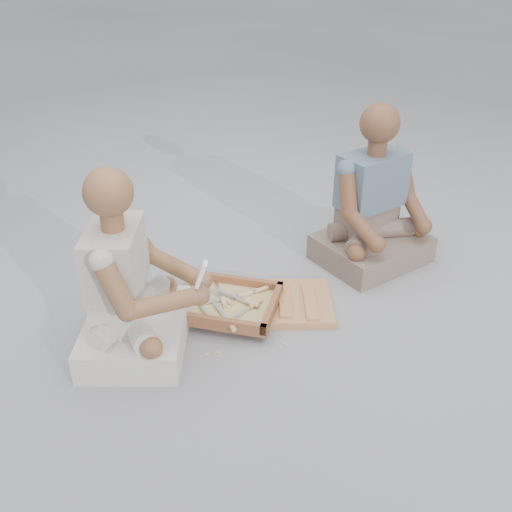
% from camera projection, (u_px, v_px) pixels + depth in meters
% --- Properties ---
extents(ground, '(60.00, 60.00, 0.00)m').
position_uv_depth(ground, '(252.00, 331.00, 2.48)').
color(ground, '#96979C').
rests_on(ground, ground).
extents(carved_panel, '(0.59, 0.45, 0.04)m').
position_uv_depth(carved_panel, '(273.00, 303.00, 2.63)').
color(carved_panel, '#9C6B3C').
rests_on(carved_panel, ground).
extents(tool_tray, '(0.47, 0.39, 0.06)m').
position_uv_depth(tool_tray, '(227.00, 303.00, 2.56)').
color(tool_tray, brown).
rests_on(tool_tray, carved_panel).
extents(chisel_0, '(0.14, 0.19, 0.02)m').
position_uv_depth(chisel_0, '(252.00, 306.00, 2.53)').
color(chisel_0, silver).
rests_on(chisel_0, tool_tray).
extents(chisel_1, '(0.19, 0.15, 0.02)m').
position_uv_depth(chisel_1, '(257.00, 291.00, 2.63)').
color(chisel_1, silver).
rests_on(chisel_1, tool_tray).
extents(chisel_2, '(0.14, 0.19, 0.02)m').
position_uv_depth(chisel_2, '(208.00, 315.00, 2.46)').
color(chisel_2, silver).
rests_on(chisel_2, tool_tray).
extents(chisel_3, '(0.11, 0.21, 0.02)m').
position_uv_depth(chisel_3, '(223.00, 301.00, 2.57)').
color(chisel_3, silver).
rests_on(chisel_3, tool_tray).
extents(chisel_4, '(0.21, 0.10, 0.02)m').
position_uv_depth(chisel_4, '(248.00, 302.00, 2.54)').
color(chisel_4, silver).
rests_on(chisel_4, tool_tray).
extents(chisel_5, '(0.20, 0.13, 0.02)m').
position_uv_depth(chisel_5, '(240.00, 295.00, 2.60)').
color(chisel_5, silver).
rests_on(chisel_5, tool_tray).
extents(chisel_6, '(0.18, 0.15, 0.02)m').
position_uv_depth(chisel_6, '(224.00, 299.00, 2.58)').
color(chisel_6, silver).
rests_on(chisel_6, tool_tray).
extents(chisel_7, '(0.14, 0.19, 0.02)m').
position_uv_depth(chisel_7, '(229.00, 323.00, 2.42)').
color(chisel_7, silver).
rests_on(chisel_7, tool_tray).
extents(wood_chip_0, '(0.02, 0.02, 0.00)m').
position_uv_depth(wood_chip_0, '(207.00, 320.00, 2.55)').
color(wood_chip_0, tan).
rests_on(wood_chip_0, ground).
extents(wood_chip_1, '(0.02, 0.02, 0.00)m').
position_uv_depth(wood_chip_1, '(218.00, 353.00, 2.35)').
color(wood_chip_1, tan).
rests_on(wood_chip_1, ground).
extents(wood_chip_2, '(0.02, 0.02, 0.00)m').
position_uv_depth(wood_chip_2, '(207.00, 354.00, 2.34)').
color(wood_chip_2, tan).
rests_on(wood_chip_2, ground).
extents(wood_chip_3, '(0.02, 0.02, 0.00)m').
position_uv_depth(wood_chip_3, '(193.00, 273.00, 2.88)').
color(wood_chip_3, tan).
rests_on(wood_chip_3, ground).
extents(wood_chip_4, '(0.02, 0.02, 0.00)m').
position_uv_depth(wood_chip_4, '(247.00, 303.00, 2.66)').
color(wood_chip_4, tan).
rests_on(wood_chip_4, ground).
extents(wood_chip_5, '(0.02, 0.02, 0.00)m').
position_uv_depth(wood_chip_5, '(303.00, 323.00, 2.53)').
color(wood_chip_5, tan).
rests_on(wood_chip_5, ground).
extents(wood_chip_6, '(0.02, 0.02, 0.00)m').
position_uv_depth(wood_chip_6, '(295.00, 280.00, 2.83)').
color(wood_chip_6, tan).
rests_on(wood_chip_6, ground).
extents(wood_chip_7, '(0.02, 0.02, 0.00)m').
position_uv_depth(wood_chip_7, '(149.00, 328.00, 2.49)').
color(wood_chip_7, tan).
rests_on(wood_chip_7, ground).
extents(wood_chip_8, '(0.02, 0.02, 0.00)m').
position_uv_depth(wood_chip_8, '(285.00, 344.00, 2.40)').
color(wood_chip_8, tan).
rests_on(wood_chip_8, ground).
extents(wood_chip_9, '(0.02, 0.02, 0.00)m').
position_uv_depth(wood_chip_9, '(307.00, 293.00, 2.73)').
color(wood_chip_9, tan).
rests_on(wood_chip_9, ground).
extents(wood_chip_10, '(0.02, 0.02, 0.00)m').
position_uv_depth(wood_chip_10, '(249.00, 302.00, 2.66)').
color(wood_chip_10, tan).
rests_on(wood_chip_10, ground).
extents(wood_chip_11, '(0.02, 0.02, 0.00)m').
position_uv_depth(wood_chip_11, '(277.00, 305.00, 2.65)').
color(wood_chip_11, tan).
rests_on(wood_chip_11, ground).
extents(wood_chip_12, '(0.02, 0.02, 0.00)m').
position_uv_depth(wood_chip_12, '(253.00, 321.00, 2.54)').
color(wood_chip_12, tan).
rests_on(wood_chip_12, ground).
extents(wood_chip_13, '(0.02, 0.02, 0.00)m').
position_uv_depth(wood_chip_13, '(174.00, 309.00, 2.62)').
color(wood_chip_13, tan).
rests_on(wood_chip_13, ground).
extents(wood_chip_14, '(0.02, 0.02, 0.00)m').
position_uv_depth(wood_chip_14, '(182.00, 314.00, 2.59)').
color(wood_chip_14, tan).
rests_on(wood_chip_14, ground).
extents(wood_chip_15, '(0.02, 0.02, 0.00)m').
position_uv_depth(wood_chip_15, '(215.00, 322.00, 2.53)').
color(wood_chip_15, tan).
rests_on(wood_chip_15, ground).
extents(craftsman, '(0.56, 0.56, 0.79)m').
position_uv_depth(craftsman, '(130.00, 291.00, 2.27)').
color(craftsman, silver).
rests_on(craftsman, ground).
extents(companion, '(0.67, 0.66, 0.82)m').
position_uv_depth(companion, '(373.00, 212.00, 2.88)').
color(companion, '#796557').
rests_on(companion, ground).
extents(mobile_phone, '(0.06, 0.05, 0.11)m').
position_uv_depth(mobile_phone, '(201.00, 274.00, 2.16)').
color(mobile_phone, white).
rests_on(mobile_phone, craftsman).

